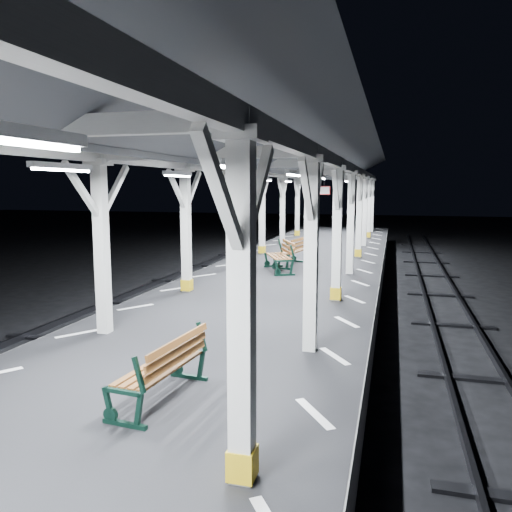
% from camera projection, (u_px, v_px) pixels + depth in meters
% --- Properties ---
extents(ground, '(120.00, 120.00, 0.00)m').
position_uv_depth(ground, '(235.00, 358.00, 11.19)').
color(ground, black).
rests_on(ground, ground).
extents(platform, '(6.00, 50.00, 1.00)m').
position_uv_depth(platform, '(235.00, 336.00, 11.12)').
color(platform, black).
rests_on(platform, ground).
extents(hazard_stripes_left, '(1.00, 48.00, 0.01)m').
position_uv_depth(hazard_stripes_left, '(136.00, 307.00, 11.70)').
color(hazard_stripes_left, silver).
rests_on(hazard_stripes_left, platform).
extents(hazard_stripes_right, '(1.00, 48.00, 0.01)m').
position_uv_depth(hazard_stripes_right, '(347.00, 322.00, 10.41)').
color(hazard_stripes_right, silver).
rests_on(hazard_stripes_right, platform).
extents(track_left, '(2.20, 60.00, 0.16)m').
position_uv_depth(track_left, '(45.00, 337.00, 12.50)').
color(track_left, '#2D2D33').
rests_on(track_left, ground).
extents(track_right, '(2.20, 60.00, 0.16)m').
position_uv_depth(track_right, '(476.00, 377.00, 9.87)').
color(track_right, '#2D2D33').
rests_on(track_right, ground).
extents(canopy, '(5.40, 49.00, 4.65)m').
position_uv_depth(canopy, '(234.00, 151.00, 10.55)').
color(canopy, silver).
rests_on(canopy, platform).
extents(bench_near, '(0.76, 1.69, 0.89)m').
position_uv_depth(bench_near, '(166.00, 366.00, 6.51)').
color(bench_near, black).
rests_on(bench_near, platform).
extents(bench_mid, '(1.40, 1.98, 1.01)m').
position_uv_depth(bench_mid, '(282.00, 255.00, 16.67)').
color(bench_mid, black).
rests_on(bench_mid, platform).
extents(bench_far, '(1.00, 1.97, 1.02)m').
position_uv_depth(bench_far, '(294.00, 251.00, 17.81)').
color(bench_far, black).
rests_on(bench_far, platform).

